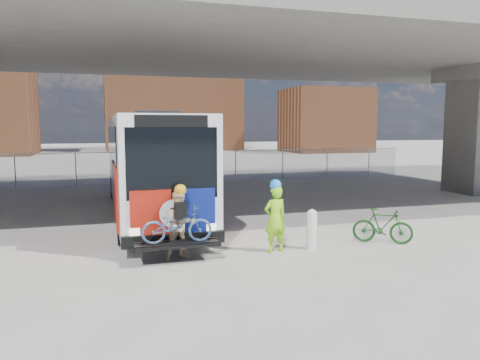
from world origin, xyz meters
name	(u,v)px	position (x,y,z in m)	size (l,w,h in m)	color
ground	(220,225)	(0.00, 0.00, 0.00)	(160.00, 160.00, 0.00)	#9E9991
bus	(148,157)	(-2.00, 2.77, 2.11)	(2.67, 12.90, 3.69)	silver
overpass	(194,42)	(0.00, 4.00, 6.54)	(40.00, 16.00, 7.95)	#605E59
chainlink_fence	(168,158)	(0.00, 12.00, 1.42)	(30.00, 0.06, 30.00)	gray
brick_buildings	(139,110)	(1.23, 48.23, 5.42)	(54.00, 22.00, 12.00)	brown
smokestack	(220,65)	(14.00, 55.00, 12.50)	(2.20, 2.20, 25.00)	brown
bollard	(312,228)	(1.61, -3.56, 0.57)	(0.28, 0.28, 1.06)	white
cyclist_hivis	(275,217)	(0.58, -3.56, 0.91)	(0.69, 0.51, 1.90)	#8CEF19
cyclist_tan	(181,224)	(-1.87, -3.56, 0.88)	(0.93, 0.79, 1.86)	#DAB88B
bike_parked	(383,226)	(3.77, -3.56, 0.49)	(0.46, 1.63, 0.98)	#164717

